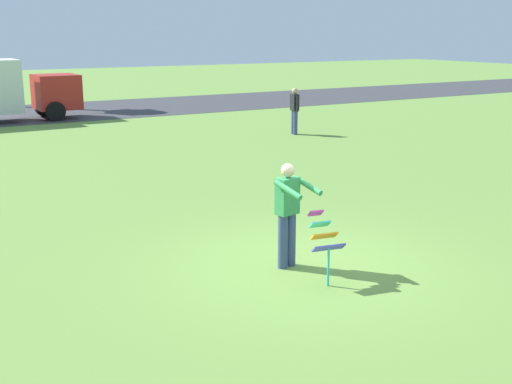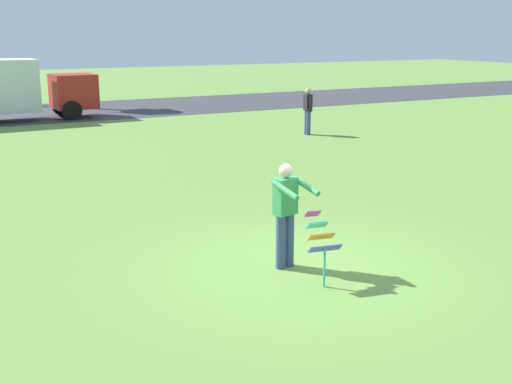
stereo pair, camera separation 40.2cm
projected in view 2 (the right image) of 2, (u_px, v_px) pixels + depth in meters
The scene contains 6 objects.
ground_plane at pixel (304, 266), 10.64m from camera, with size 120.00×120.00×0.00m, color olive.
road_strip at pixel (41, 113), 30.56m from camera, with size 120.00×8.00×0.01m, color #38383D.
person_kite_flyer at pixel (286, 212), 10.36m from camera, with size 0.62×0.72×1.73m.
kite_held at pixel (321, 239), 9.76m from camera, with size 0.53×0.68×1.08m.
parked_truck_red_cab at pixel (5, 88), 27.34m from camera, with size 6.75×2.25×2.62m.
person_walker_near at pixel (308, 110), 23.98m from camera, with size 0.27×0.57×1.73m.
Camera 2 is at (-5.42, -8.48, 3.76)m, focal length 45.28 mm.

